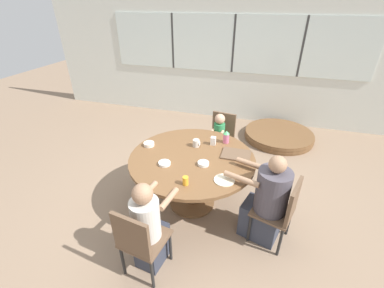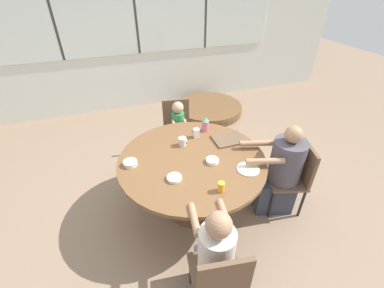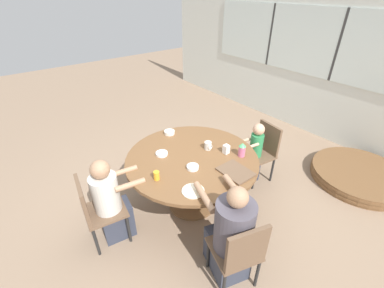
{
  "view_description": "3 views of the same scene",
  "coord_description": "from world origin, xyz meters",
  "px_view_note": "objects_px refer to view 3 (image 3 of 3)",
  "views": [
    {
      "loc": [
        0.74,
        -2.52,
        2.42
      ],
      "look_at": [
        0.0,
        0.0,
        0.92
      ],
      "focal_mm": 24.0,
      "sensor_mm": 36.0,
      "label": 1
    },
    {
      "loc": [
        -0.69,
        -1.98,
        2.36
      ],
      "look_at": [
        0.0,
        0.0,
        0.92
      ],
      "focal_mm": 24.0,
      "sensor_mm": 36.0,
      "label": 2
    },
    {
      "loc": [
        1.91,
        -1.51,
        2.43
      ],
      "look_at": [
        0.0,
        0.0,
        0.92
      ],
      "focal_mm": 24.0,
      "sensor_mm": 36.0,
      "label": 3
    }
  ],
  "objects_px": {
    "chair_for_man_blue_shirt": "(95,208)",
    "chair_for_woman_green_shirt": "(240,251)",
    "person_man_blue_shirt": "(111,204)",
    "sippy_cup": "(242,149)",
    "person_toddler": "(254,154)",
    "bowl_white_shallow": "(169,132)",
    "milk_carton_small": "(226,149)",
    "chair_for_toddler": "(263,148)",
    "coffee_mug": "(208,146)",
    "folded_table_stack": "(359,175)",
    "bowl_cereal": "(162,154)",
    "juice_glass": "(157,176)",
    "bowl_fruit": "(193,167)",
    "person_woman_green_shirt": "(230,237)"
  },
  "relations": [
    {
      "from": "chair_for_man_blue_shirt",
      "to": "chair_for_woman_green_shirt",
      "type": "bearing_deg",
      "value": 40.89
    },
    {
      "from": "person_man_blue_shirt",
      "to": "sippy_cup",
      "type": "xyz_separation_m",
      "value": [
        0.48,
        1.43,
        0.35
      ]
    },
    {
      "from": "person_man_blue_shirt",
      "to": "chair_for_woman_green_shirt",
      "type": "bearing_deg",
      "value": 35.76
    },
    {
      "from": "person_toddler",
      "to": "bowl_white_shallow",
      "type": "bearing_deg",
      "value": 57.33
    },
    {
      "from": "milk_carton_small",
      "to": "bowl_white_shallow",
      "type": "distance_m",
      "value": 0.84
    },
    {
      "from": "chair_for_woman_green_shirt",
      "to": "milk_carton_small",
      "type": "xyz_separation_m",
      "value": [
        -0.91,
        0.71,
        0.29
      ]
    },
    {
      "from": "chair_for_toddler",
      "to": "bowl_white_shallow",
      "type": "relative_size",
      "value": 6.07
    },
    {
      "from": "coffee_mug",
      "to": "bowl_white_shallow",
      "type": "height_order",
      "value": "coffee_mug"
    },
    {
      "from": "folded_table_stack",
      "to": "chair_for_woman_green_shirt",
      "type": "bearing_deg",
      "value": -90.59
    },
    {
      "from": "chair_for_woman_green_shirt",
      "to": "chair_for_toddler",
      "type": "distance_m",
      "value": 1.73
    },
    {
      "from": "person_toddler",
      "to": "coffee_mug",
      "type": "relative_size",
      "value": 9.45
    },
    {
      "from": "person_man_blue_shirt",
      "to": "bowl_cereal",
      "type": "relative_size",
      "value": 7.35
    },
    {
      "from": "person_toddler",
      "to": "bowl_white_shallow",
      "type": "xyz_separation_m",
      "value": [
        -0.76,
        -0.87,
        0.32
      ]
    },
    {
      "from": "chair_for_man_blue_shirt",
      "to": "chair_for_toddler",
      "type": "relative_size",
      "value": 1.0
    },
    {
      "from": "chair_for_man_blue_shirt",
      "to": "bowl_white_shallow",
      "type": "xyz_separation_m",
      "value": [
        -0.44,
        1.23,
        0.26
      ]
    },
    {
      "from": "juice_glass",
      "to": "bowl_cereal",
      "type": "distance_m",
      "value": 0.45
    },
    {
      "from": "chair_for_man_blue_shirt",
      "to": "sippy_cup",
      "type": "relative_size",
      "value": 4.85
    },
    {
      "from": "bowl_fruit",
      "to": "juice_glass",
      "type": "bearing_deg",
      "value": -102.39
    },
    {
      "from": "sippy_cup",
      "to": "bowl_cereal",
      "type": "height_order",
      "value": "sippy_cup"
    },
    {
      "from": "person_man_blue_shirt",
      "to": "coffee_mug",
      "type": "xyz_separation_m",
      "value": [
        0.13,
        1.22,
        0.31
      ]
    },
    {
      "from": "folded_table_stack",
      "to": "juice_glass",
      "type": "bearing_deg",
      "value": -110.54
    },
    {
      "from": "milk_carton_small",
      "to": "bowl_cereal",
      "type": "bearing_deg",
      "value": -125.6
    },
    {
      "from": "bowl_fruit",
      "to": "bowl_white_shallow",
      "type": "bearing_deg",
      "value": 163.81
    },
    {
      "from": "chair_for_toddler",
      "to": "coffee_mug",
      "type": "distance_m",
      "value": 0.93
    },
    {
      "from": "folded_table_stack",
      "to": "milk_carton_small",
      "type": "bearing_deg",
      "value": -116.8
    },
    {
      "from": "chair_for_toddler",
      "to": "person_toddler",
      "type": "bearing_deg",
      "value": 90.0
    },
    {
      "from": "person_toddler",
      "to": "coffee_mug",
      "type": "bearing_deg",
      "value": 85.68
    },
    {
      "from": "bowl_white_shallow",
      "to": "bowl_fruit",
      "type": "relative_size",
      "value": 1.06
    },
    {
      "from": "folded_table_stack",
      "to": "bowl_white_shallow",
      "type": "bearing_deg",
      "value": -129.28
    },
    {
      "from": "chair_for_man_blue_shirt",
      "to": "person_man_blue_shirt",
      "type": "relative_size",
      "value": 0.82
    },
    {
      "from": "chair_for_toddler",
      "to": "sippy_cup",
      "type": "relative_size",
      "value": 4.85
    },
    {
      "from": "person_toddler",
      "to": "bowl_fruit",
      "type": "relative_size",
      "value": 6.92
    },
    {
      "from": "person_woman_green_shirt",
      "to": "folded_table_stack",
      "type": "xyz_separation_m",
      "value": [
        0.19,
        2.5,
        -0.41
      ]
    },
    {
      "from": "chair_for_man_blue_shirt",
      "to": "juice_glass",
      "type": "bearing_deg",
      "value": 75.19
    },
    {
      "from": "chair_for_woman_green_shirt",
      "to": "folded_table_stack",
      "type": "relative_size",
      "value": 0.65
    },
    {
      "from": "bowl_cereal",
      "to": "bowl_fruit",
      "type": "xyz_separation_m",
      "value": [
        0.43,
        0.12,
        0.0
      ]
    },
    {
      "from": "chair_for_woman_green_shirt",
      "to": "bowl_cereal",
      "type": "height_order",
      "value": "chair_for_woman_green_shirt"
    },
    {
      "from": "person_man_blue_shirt",
      "to": "milk_carton_small",
      "type": "relative_size",
      "value": 9.49
    },
    {
      "from": "person_toddler",
      "to": "milk_carton_small",
      "type": "distance_m",
      "value": 0.7
    },
    {
      "from": "chair_for_man_blue_shirt",
      "to": "chair_for_toddler",
      "type": "distance_m",
      "value": 2.28
    },
    {
      "from": "milk_carton_small",
      "to": "bowl_fruit",
      "type": "height_order",
      "value": "milk_carton_small"
    },
    {
      "from": "milk_carton_small",
      "to": "sippy_cup",
      "type": "bearing_deg",
      "value": 33.3
    },
    {
      "from": "coffee_mug",
      "to": "person_man_blue_shirt",
      "type": "bearing_deg",
      "value": -96.23
    },
    {
      "from": "chair_for_toddler",
      "to": "juice_glass",
      "type": "relative_size",
      "value": 8.83
    },
    {
      "from": "person_woman_green_shirt",
      "to": "folded_table_stack",
      "type": "bearing_deg",
      "value": 12.84
    },
    {
      "from": "sippy_cup",
      "to": "coffee_mug",
      "type": "bearing_deg",
      "value": -149.24
    },
    {
      "from": "chair_for_man_blue_shirt",
      "to": "bowl_cereal",
      "type": "xyz_separation_m",
      "value": [
        -0.08,
        0.88,
        0.25
      ]
    },
    {
      "from": "bowl_fruit",
      "to": "folded_table_stack",
      "type": "distance_m",
      "value": 2.62
    },
    {
      "from": "chair_for_woman_green_shirt",
      "to": "bowl_white_shallow",
      "type": "relative_size",
      "value": 6.07
    },
    {
      "from": "person_toddler",
      "to": "folded_table_stack",
      "type": "bearing_deg",
      "value": -119.75
    }
  ]
}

